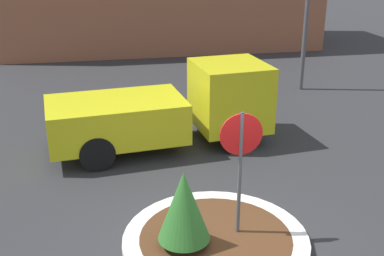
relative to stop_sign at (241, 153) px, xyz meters
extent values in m
plane|color=#2D2D30|center=(-0.44, -0.09, -1.76)|extent=(120.00, 120.00, 0.00)
cylinder|color=silver|center=(-0.44, -0.09, -1.68)|extent=(3.42, 3.42, 0.16)
cylinder|color=#4C2D19|center=(-0.44, -0.09, -1.68)|extent=(2.80, 2.80, 0.16)
cylinder|color=#4C4C51|center=(0.00, 0.00, -0.50)|extent=(0.07, 0.07, 2.51)
cylinder|color=#B71414|center=(0.00, 0.00, 0.35)|extent=(0.76, 0.03, 0.76)
cylinder|color=brown|center=(-1.05, -0.21, -1.53)|extent=(0.08, 0.08, 0.14)
cone|color=#2D6B28|center=(-1.05, -0.21, -0.81)|extent=(0.93, 0.93, 1.29)
cube|color=gold|center=(1.13, 4.78, -0.48)|extent=(2.05, 2.15, 1.77)
cube|color=gold|center=(-1.98, 4.46, -0.85)|extent=(3.67, 2.43, 1.04)
cube|color=black|center=(1.77, 4.85, -0.17)|extent=(0.22, 1.76, 0.62)
cylinder|color=black|center=(0.85, 5.72, -1.32)|extent=(0.89, 0.32, 0.87)
cylinder|color=black|center=(1.05, 3.82, -1.32)|extent=(0.89, 0.32, 0.87)
cylinder|color=black|center=(-2.72, 5.34, -1.32)|extent=(0.89, 0.32, 0.87)
cylinder|color=black|center=(-2.52, 3.44, -1.32)|extent=(0.89, 0.32, 0.87)
cylinder|color=#4C4C51|center=(5.04, 8.92, 1.30)|extent=(0.16, 0.16, 6.13)
camera|label=1|loc=(-2.30, -7.34, 3.46)|focal=45.00mm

